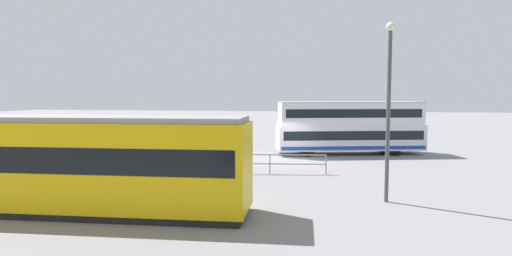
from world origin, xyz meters
The scene contains 7 objects.
ground_plane centered at (0.00, 0.00, 0.00)m, with size 160.00×160.00×0.00m, color gray.
double_decker_bus centered at (-3.78, -3.66, 1.95)m, with size 10.81×4.87×3.81m.
tram_yellow centered at (6.77, 13.21, 1.84)m, with size 12.37×3.07×3.55m.
pedestrian_near_railing centered at (2.80, 6.46, 0.97)m, with size 0.35×0.36×1.69m.
pedestrian_railing centered at (0.95, 4.76, 0.73)m, with size 6.14×0.75×1.08m.
info_sign centered at (5.18, 4.59, 1.55)m, with size 0.98×0.12×2.27m.
street_lamp centered at (-4.46, 9.87, 4.16)m, with size 0.36×0.36×7.15m.
Camera 1 is at (-1.91, 26.83, 4.32)m, focal length 28.90 mm.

